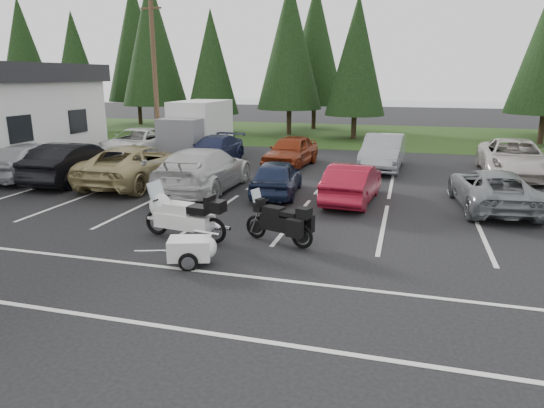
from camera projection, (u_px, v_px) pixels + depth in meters
The scene contains 29 objects.
ground at pixel (269, 228), 14.08m from camera, with size 120.00×120.00×0.00m, color black.
grass_strip at pixel (357, 135), 36.41m from camera, with size 80.00×16.00×0.01m, color #1C3611.
lake_water at pixel (412, 109), 64.23m from camera, with size 70.00×50.00×0.02m, color slate.
utility_pole at pixel (154, 68), 26.66m from camera, with size 1.60×0.26×9.00m.
box_truck at pixel (194, 128), 27.43m from camera, with size 2.40×5.60×2.90m, color silver, non-canonical shape.
stall_markings at pixel (286, 210), 15.94m from camera, with size 32.00×16.00×0.01m, color silver.
conifer_0 at pixel (23, 52), 40.74m from camera, with size 4.58×4.58×10.66m.
conifer_1 at pixel (75, 62), 38.18m from camera, with size 3.96×3.96×9.22m.
conifer_2 at pixel (152, 41), 37.70m from camera, with size 5.10×5.10×11.89m.
conifer_3 at pixel (212, 62), 35.39m from camera, with size 3.87×3.87×9.02m.
conifer_4 at pixel (290, 44), 35.03m from camera, with size 4.80×4.80×11.17m.
conifer_5 at pixel (357, 56), 32.74m from camera, with size 4.14×4.14×9.63m.
conifer_back_a at pixel (135, 42), 42.59m from camera, with size 5.28×5.28×12.30m.
conifer_back_b at pixel (315, 44), 38.99m from camera, with size 4.97×4.97×11.58m.
car_near_0 at pixel (34, 160), 20.78m from camera, with size 1.93×4.79×1.63m, color #B4B4B9.
car_near_1 at pixel (74, 162), 20.10m from camera, with size 1.74×5.00×1.65m, color black.
car_near_2 at pixel (137, 164), 19.72m from camera, with size 2.66×5.76×1.60m, color tan.
car_near_3 at pixel (204, 169), 18.46m from camera, with size 2.35×5.77×1.67m, color beige.
car_near_4 at pixel (277, 177), 17.88m from camera, with size 1.58×3.93×1.34m, color #18213C.
car_near_5 at pixel (352, 183), 16.92m from camera, with size 1.44×4.14×1.36m, color maroon.
car_near_6 at pixel (492, 189), 16.04m from camera, with size 2.19×4.76×1.32m, color slate.
car_far_0 at pixel (137, 143), 26.02m from camera, with size 2.60×5.63×1.57m, color white.
car_far_1 at pixel (214, 150), 24.58m from camera, with size 1.89×4.66×1.35m, color #1A2143.
car_far_2 at pixel (291, 151), 23.48m from camera, with size 1.79×4.45×1.51m, color maroon.
car_far_3 at pixel (383, 152), 22.88m from camera, with size 1.72×4.93×1.62m, color gray.
car_far_4 at pixel (514, 158), 21.29m from camera, with size 2.64×5.72×1.59m, color beige.
touring_motorcycle at pixel (184, 211), 12.98m from camera, with size 2.79×0.86×1.55m, color silver, non-canonical shape.
cargo_trailer at pixel (190, 251), 11.30m from camera, with size 1.41×0.79×0.65m, color silver, non-canonical shape.
adventure_motorcycle at pixel (278, 218), 12.67m from camera, with size 2.31×0.80×1.41m, color black, non-canonical shape.
Camera 1 is at (3.72, -12.90, 4.29)m, focal length 32.00 mm.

